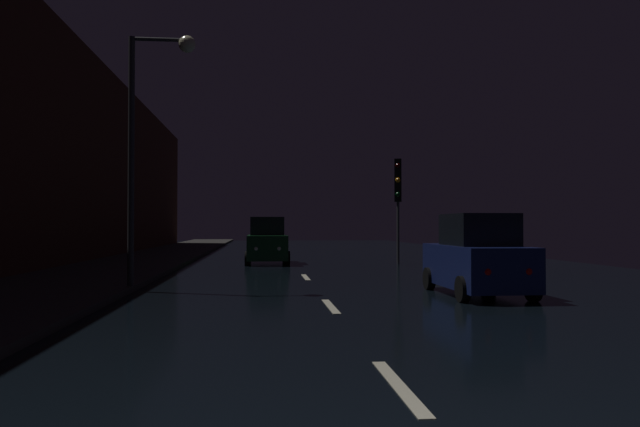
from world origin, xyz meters
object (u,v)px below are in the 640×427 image
Objects in this scene: traffic_light_far_right at (398,188)px; car_approaching_headlights at (267,242)px; car_parked_right_near at (477,258)px; streetlamp_overhead at (151,119)px.

traffic_light_far_right is 6.29m from car_approaching_headlights.
car_approaching_headlights is 1.05× the size of car_parked_right_near.
car_parked_right_near is (8.06, -1.63, -3.54)m from streetlamp_overhead.
car_approaching_headlights is (3.10, 11.13, -3.50)m from streetlamp_overhead.
car_approaching_headlights is at bearing 21.25° from car_parked_right_near.
car_parked_right_near is at bearing 21.25° from car_approaching_headlights.
streetlamp_overhead is 8.95m from car_parked_right_near.
traffic_light_far_right is at bearing 82.16° from car_approaching_headlights.
traffic_light_far_right is at bearing -3.80° from car_parked_right_near.
traffic_light_far_right is 1.19× the size of car_parked_right_near.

